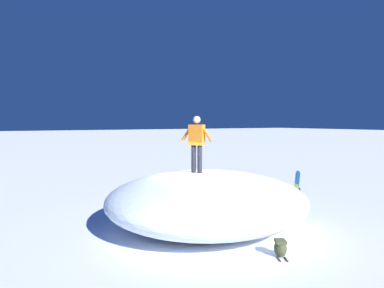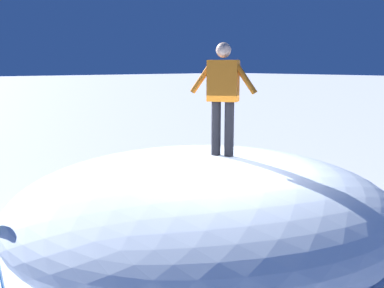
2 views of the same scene
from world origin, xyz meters
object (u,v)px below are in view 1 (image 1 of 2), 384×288
at_px(backpack_near, 248,201).
at_px(snowboarder_standing, 197,140).
at_px(snowboard_primary_upright, 296,194).
at_px(backpack_far, 280,248).

bearing_deg(backpack_near, snowboarder_standing, 111.71).
relative_size(snowboard_primary_upright, backpack_near, 3.00).
bearing_deg(backpack_far, backpack_near, -30.45).
bearing_deg(snowboard_primary_upright, backpack_near, 5.25).
bearing_deg(backpack_far, snowboarder_standing, 8.95).
bearing_deg(backpack_far, snowboard_primary_upright, -52.83).
distance_m(backpack_near, backpack_far, 4.76).
xyz_separation_m(snowboarder_standing, backpack_near, (1.15, -2.88, -2.37)).
bearing_deg(snowboarder_standing, backpack_near, -68.29).
height_order(snowboard_primary_upright, backpack_near, snowboard_primary_upright).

